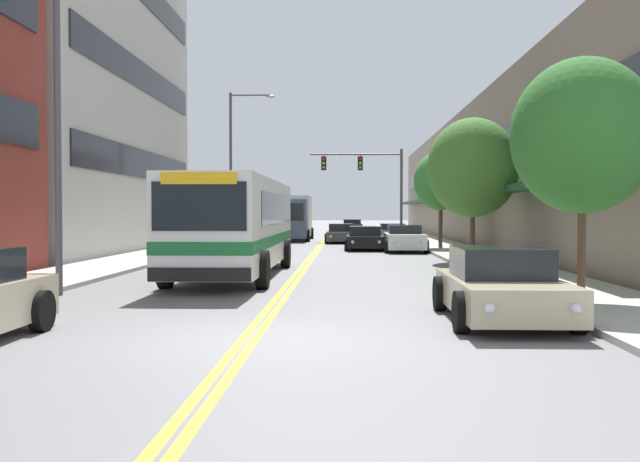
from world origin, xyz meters
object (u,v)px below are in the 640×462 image
object	(u,v)px
car_black_moving_third	(365,239)
street_tree_right_mid	(473,168)
car_beige_parked_right_foreground	(501,287)
street_tree_right_near	(583,136)
car_white_parked_right_far	(404,239)
car_red_parked_left_near	(249,234)
box_truck	(294,217)
car_slate_blue_parked_right_mid	(393,234)
car_dark_grey_moving_lead	(341,234)
street_lamp_left_near	(69,103)
street_tree_right_far	(441,181)
fire_hydrant	(530,273)
street_lamp_left_far	(237,155)
car_charcoal_moving_second	(352,226)
city_bus	(237,222)
traffic_signal_mast	(369,175)

from	to	relation	value
car_black_moving_third	street_tree_right_mid	xyz separation A→B (m)	(4.07, -8.69, 3.17)
car_beige_parked_right_foreground	car_black_moving_third	xyz separation A→B (m)	(-1.84, 24.33, -0.04)
street_tree_right_near	car_white_parked_right_far	bearing A→B (deg)	95.68
car_red_parked_left_near	box_truck	distance (m)	7.14
car_slate_blue_parked_right_mid	car_dark_grey_moving_lead	world-z (taller)	car_slate_blue_parked_right_mid
street_lamp_left_near	street_tree_right_far	distance (m)	23.71
box_truck	fire_hydrant	distance (m)	33.34
car_white_parked_right_far	street_tree_right_far	xyz separation A→B (m)	(2.04, 1.90, 2.98)
street_lamp_left_far	street_tree_right_far	xyz separation A→B (m)	(11.38, -4.53, -1.72)
street_tree_right_mid	fire_hydrant	xyz separation A→B (m)	(-0.62, -11.34, -3.24)
car_charcoal_moving_second	street_lamp_left_far	world-z (taller)	street_lamp_left_far
city_bus	street_lamp_left_near	world-z (taller)	street_lamp_left_near
street_tree_right_near	car_beige_parked_right_foreground	bearing A→B (deg)	-135.97
car_white_parked_right_far	street_tree_right_mid	size ratio (longest dim) A/B	0.77
car_dark_grey_moving_lead	street_lamp_left_near	distance (m)	30.08
traffic_signal_mast	box_truck	bearing A→B (deg)	159.78
car_black_moving_third	street_tree_right_near	size ratio (longest dim) A/B	0.91
car_slate_blue_parked_right_mid	street_lamp_left_far	world-z (taller)	street_lamp_left_far
street_lamp_left_near	traffic_signal_mast	bearing A→B (deg)	75.41
car_red_parked_left_near	street_tree_right_near	world-z (taller)	street_tree_right_near
car_beige_parked_right_foreground	car_dark_grey_moving_lead	size ratio (longest dim) A/B	0.90
car_red_parked_left_near	street_tree_right_mid	bearing A→B (deg)	-52.51
car_white_parked_right_far	car_black_moving_third	size ratio (longest dim) A/B	0.94
car_red_parked_left_near	car_black_moving_third	world-z (taller)	car_red_parked_left_near
box_truck	street_tree_right_near	bearing A→B (deg)	-76.06
car_black_moving_third	fire_hydrant	world-z (taller)	car_black_moving_third
street_lamp_left_near	street_lamp_left_far	size ratio (longest dim) A/B	0.85
car_slate_blue_parked_right_mid	street_lamp_left_near	distance (m)	30.03
car_beige_parked_right_foreground	car_slate_blue_parked_right_mid	bearing A→B (deg)	89.80
street_tree_right_mid	box_truck	bearing A→B (deg)	112.57
car_red_parked_left_near	street_lamp_left_near	xyz separation A→B (m)	(-0.65, -26.32, 3.89)
car_white_parked_right_far	street_lamp_left_far	size ratio (longest dim) A/B	0.48
box_truck	street_lamp_left_near	distance (m)	33.29
car_slate_blue_parked_right_mid	box_truck	size ratio (longest dim) A/B	0.62
street_lamp_left_far	fire_hydrant	bearing A→B (deg)	-66.07
city_bus	car_charcoal_moving_second	distance (m)	47.42
car_beige_parked_right_foreground	fire_hydrant	world-z (taller)	car_beige_parked_right_foreground
car_white_parked_right_far	car_black_moving_third	world-z (taller)	car_white_parked_right_far
city_bus	car_red_parked_left_near	distance (m)	20.96
box_truck	street_lamp_left_near	world-z (taller)	street_lamp_left_near
car_charcoal_moving_second	street_tree_right_near	xyz separation A→B (m)	(4.33, -54.34, 2.97)
car_charcoal_moving_second	street_tree_right_near	size ratio (longest dim) A/B	0.96
city_bus	traffic_signal_mast	world-z (taller)	traffic_signal_mast
car_red_parked_left_near	car_white_parked_right_far	bearing A→B (deg)	-40.47
city_bus	street_tree_right_far	bearing A→B (deg)	61.26
fire_hydrant	street_tree_right_far	bearing A→B (deg)	88.59
city_bus	street_tree_right_far	world-z (taller)	street_tree_right_far
car_black_moving_third	street_lamp_left_near	bearing A→B (deg)	-109.95
car_red_parked_left_near	street_lamp_left_far	size ratio (longest dim) A/B	0.46
street_lamp_left_far	street_tree_right_near	world-z (taller)	street_lamp_left_far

